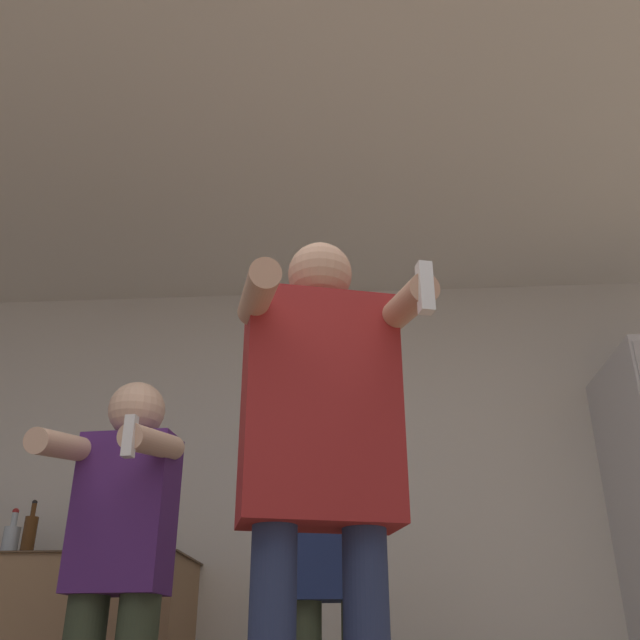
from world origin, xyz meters
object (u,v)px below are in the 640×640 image
bottle_tall_gin (99,529)px  person_spectator_back (331,559)px  person_woman_foreground (321,460)px  person_man_side (117,562)px  bottle_short_whiskey (29,536)px  bottle_brown_liquor (10,541)px

bottle_tall_gin → person_spectator_back: person_spectator_back is taller
person_woman_foreground → person_man_side: (-0.79, 0.75, -0.17)m
person_man_side → person_spectator_back: (0.76, 0.18, 0.03)m
bottle_short_whiskey → person_man_side: person_man_side is taller
person_woman_foreground → person_man_side: 1.10m
bottle_short_whiskey → person_woman_foreground: 2.24m
person_man_side → person_woman_foreground: bearing=-43.5°
person_man_side → person_spectator_back: person_man_side is taller
bottle_short_whiskey → bottle_tall_gin: 0.35m
bottle_short_whiskey → bottle_brown_liquor: (-0.09, -0.00, -0.02)m
person_man_side → person_spectator_back: bearing=13.6°
bottle_tall_gin → person_woman_foreground: person_woman_foreground is taller
bottle_brown_liquor → bottle_tall_gin: bearing=0.0°
bottle_tall_gin → person_woman_foreground: size_ratio=0.19×
person_woman_foreground → bottle_short_whiskey: bearing=133.6°
bottle_tall_gin → person_spectator_back: 1.39m
bottle_tall_gin → bottle_brown_liquor: (-0.44, 0.00, -0.05)m
bottle_brown_liquor → person_spectator_back: size_ratio=0.16×
bottle_short_whiskey → bottle_tall_gin: bottle_tall_gin is taller
person_man_side → bottle_tall_gin: bearing=115.2°
bottle_tall_gin → person_man_side: (0.41, -0.88, -0.27)m
bottle_tall_gin → person_spectator_back: (1.18, -0.69, -0.24)m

